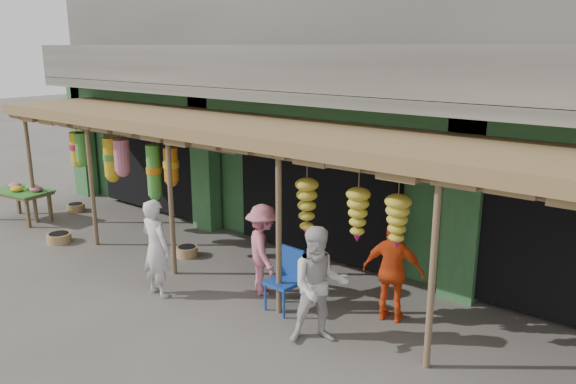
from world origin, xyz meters
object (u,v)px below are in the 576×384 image
Objects in this scene: flower_table at (22,192)px; person_vendor at (393,271)px; blue_chair at (287,276)px; person_right at (319,286)px; person_front at (156,248)px; person_shopper at (263,250)px.

person_vendor is at bearing -2.88° from flower_table.
person_vendor is at bearing 28.85° from blue_chair.
person_right is (8.88, -0.25, 0.15)m from flower_table.
flower_table is 8.88m from person_right.
person_front is (-2.02, -0.96, 0.28)m from blue_chair.
person_right is 1.07× the size of person_vendor.
person_shopper is at bearing 167.59° from blue_chair.
person_front is 1.05× the size of person_vendor.
person_right is at bearing -167.56° from person_shopper.
blue_chair is 0.64× the size of person_shopper.
flower_table is at bearing 39.93° from person_shopper.
person_vendor is at bearing 23.49° from person_right.
person_shopper reaches higher than flower_table.
person_right is 1.83m from person_shopper.
blue_chair is 2.25m from person_front.
person_front is 1.08× the size of person_shopper.
person_shopper is at bearing -1.96° from person_vendor.
flower_table is 0.98× the size of person_vendor.
person_right is (3.01, 0.43, 0.02)m from person_front.
blue_chair is (7.88, 0.28, -0.15)m from flower_table.
person_vendor is (9.38, 0.96, 0.09)m from flower_table.
person_front is (5.86, -0.69, 0.13)m from flower_table.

